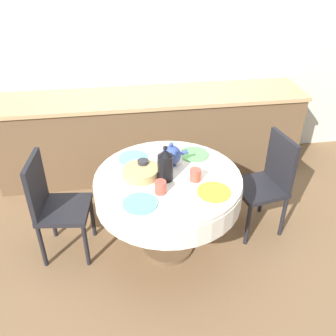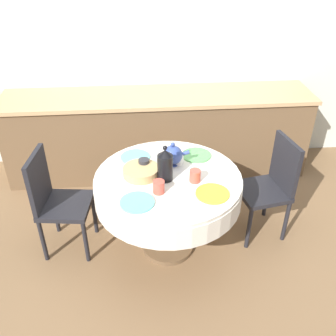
{
  "view_description": "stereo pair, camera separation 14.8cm",
  "coord_description": "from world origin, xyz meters",
  "px_view_note": "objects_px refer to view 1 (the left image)",
  "views": [
    {
      "loc": [
        -0.35,
        -2.35,
        2.38
      ],
      "look_at": [
        0.0,
        0.0,
        0.83
      ],
      "focal_mm": 40.0,
      "sensor_mm": 36.0,
      "label": 1
    },
    {
      "loc": [
        -0.2,
        -2.37,
        2.38
      ],
      "look_at": [
        0.0,
        0.0,
        0.83
      ],
      "focal_mm": 40.0,
      "sensor_mm": 36.0,
      "label": 2
    }
  ],
  "objects_px": {
    "chair_left": "(267,180)",
    "coffee_carafe": "(165,165)",
    "chair_right": "(53,203)",
    "teapot": "(171,155)"
  },
  "relations": [
    {
      "from": "chair_left",
      "to": "coffee_carafe",
      "type": "relative_size",
      "value": 3.15
    },
    {
      "from": "chair_right",
      "to": "teapot",
      "type": "bearing_deg",
      "value": 100.49
    },
    {
      "from": "chair_left",
      "to": "coffee_carafe",
      "type": "height_order",
      "value": "coffee_carafe"
    },
    {
      "from": "teapot",
      "to": "chair_right",
      "type": "bearing_deg",
      "value": -176.45
    },
    {
      "from": "chair_left",
      "to": "teapot",
      "type": "bearing_deg",
      "value": 79.27
    },
    {
      "from": "chair_left",
      "to": "chair_right",
      "type": "relative_size",
      "value": 1.0
    },
    {
      "from": "chair_right",
      "to": "coffee_carafe",
      "type": "bearing_deg",
      "value": 87.93
    },
    {
      "from": "chair_left",
      "to": "teapot",
      "type": "xyz_separation_m",
      "value": [
        -0.85,
        0.0,
        0.33
      ]
    },
    {
      "from": "chair_left",
      "to": "coffee_carafe",
      "type": "bearing_deg",
      "value": 91.49
    },
    {
      "from": "teapot",
      "to": "chair_left",
      "type": "bearing_deg",
      "value": -0.16
    }
  ]
}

